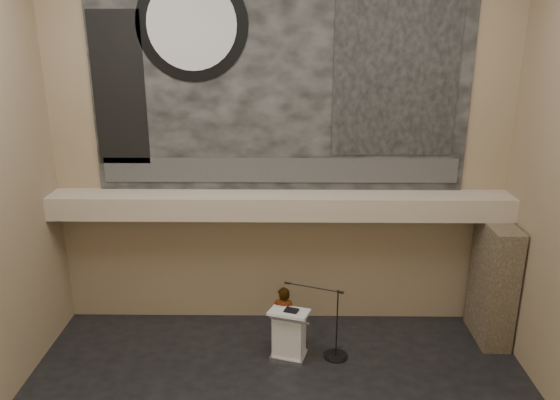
{
  "coord_description": "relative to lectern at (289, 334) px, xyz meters",
  "views": [
    {
      "loc": [
        0.13,
        -7.64,
        6.74
      ],
      "look_at": [
        0.0,
        3.2,
        3.2
      ],
      "focal_mm": 35.0,
      "sensor_mm": 36.0,
      "label": 1
    }
  ],
  "objects": [
    {
      "name": "wall_back",
      "position": [
        -0.2,
        1.69,
        3.7
      ],
      "size": [
        10.0,
        0.02,
        8.5
      ],
      "primitive_type": "cube",
      "color": "#917B5C",
      "rests_on": "floor"
    },
    {
      "name": "banner_text_strip",
      "position": [
        -0.2,
        1.62,
        3.1
      ],
      "size": [
        7.76,
        0.02,
        0.55
      ],
      "primitive_type": "cube",
      "color": "#313131",
      "rests_on": "banner"
    },
    {
      "name": "banner_building_print",
      "position": [
        2.2,
        1.62,
        5.25
      ],
      "size": [
        2.6,
        0.02,
        3.6
      ],
      "primitive_type": "cube",
      "color": "black",
      "rests_on": "banner"
    },
    {
      "name": "wall_front",
      "position": [
        -0.2,
        -6.31,
        3.7
      ],
      "size": [
        10.0,
        0.02,
        8.5
      ],
      "primitive_type": "cube",
      "color": "#917B5C",
      "rests_on": "floor"
    },
    {
      "name": "binder",
      "position": [
        0.04,
        -0.04,
        0.56
      ],
      "size": [
        0.33,
        0.3,
        0.04
      ],
      "primitive_type": "cube",
      "rotation": [
        0.0,
        0.0,
        -0.35
      ],
      "color": "black",
      "rests_on": "lectern"
    },
    {
      "name": "sprinkler_right",
      "position": [
        1.7,
        1.24,
        2.12
      ],
      "size": [
        0.04,
        0.04,
        0.06
      ],
      "primitive_type": "cylinder",
      "color": "#B2893D",
      "rests_on": "soffit"
    },
    {
      "name": "papers",
      "position": [
        -0.13,
        -0.04,
        0.55
      ],
      "size": [
        0.3,
        0.35,
        0.0
      ],
      "primitive_type": "cube",
      "rotation": [
        0.0,
        0.0,
        0.36
      ],
      "color": "silver",
      "rests_on": "lectern"
    },
    {
      "name": "sprinkler_left",
      "position": [
        -1.8,
        1.24,
        2.12
      ],
      "size": [
        0.04,
        0.04,
        0.06
      ],
      "primitive_type": "cylinder",
      "color": "#B2893D",
      "rests_on": "soffit"
    },
    {
      "name": "banner_clock_face",
      "position": [
        -2.0,
        1.6,
        6.15
      ],
      "size": [
        1.84,
        0.02,
        1.84
      ],
      "primitive_type": "cylinder",
      "rotation": [
        1.57,
        0.0,
        0.0
      ],
      "color": "silver",
      "rests_on": "banner"
    },
    {
      "name": "stone_pier",
      "position": [
        4.45,
        0.84,
        0.8
      ],
      "size": [
        0.6,
        1.4,
        2.7
      ],
      "primitive_type": "cube",
      "color": "#423728",
      "rests_on": "floor"
    },
    {
      "name": "mic_stand",
      "position": [
        0.96,
        0.03,
        -0.32
      ],
      "size": [
        1.35,
        0.67,
        1.57
      ],
      "rotation": [
        0.0,
        0.0,
        -0.35
      ],
      "color": "black",
      "rests_on": "floor"
    },
    {
      "name": "banner",
      "position": [
        -0.2,
        1.66,
        5.15
      ],
      "size": [
        8.0,
        0.05,
        5.0
      ],
      "primitive_type": "cube",
      "color": "black",
      "rests_on": "wall_back"
    },
    {
      "name": "banner_clock_rim",
      "position": [
        -2.0,
        1.62,
        6.15
      ],
      "size": [
        2.3,
        0.02,
        2.3
      ],
      "primitive_type": "cylinder",
      "rotation": [
        1.57,
        0.0,
        0.0
      ],
      "color": "black",
      "rests_on": "banner"
    },
    {
      "name": "lectern",
      "position": [
        0.0,
        0.0,
        0.0
      ],
      "size": [
        0.93,
        0.77,
        1.14
      ],
      "rotation": [
        0.0,
        0.0,
        -0.28
      ],
      "color": "silver",
      "rests_on": "floor"
    },
    {
      "name": "speaker_person",
      "position": [
        -0.12,
        0.34,
        0.17
      ],
      "size": [
        0.56,
        0.4,
        1.45
      ],
      "primitive_type": "imported",
      "rotation": [
        0.0,
        0.0,
        3.04
      ],
      "color": "white",
      "rests_on": "floor"
    },
    {
      "name": "soffit",
      "position": [
        -0.2,
        1.29,
        2.4
      ],
      "size": [
        10.0,
        0.8,
        0.5
      ],
      "primitive_type": "cube",
      "color": "tan",
      "rests_on": "wall_back"
    },
    {
      "name": "banner_brick_print",
      "position": [
        -3.6,
        1.62,
        4.85
      ],
      "size": [
        1.1,
        0.02,
        3.2
      ],
      "primitive_type": "cube",
      "color": "black",
      "rests_on": "banner"
    }
  ]
}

